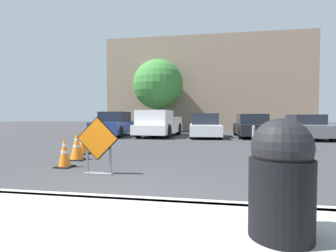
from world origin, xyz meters
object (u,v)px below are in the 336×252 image
object	(u,v)px
parked_car_nearest	(115,125)
trash_bin	(281,178)
bollard_nearest	(254,137)
traffic_cone_nearest	(64,153)
parked_car_second	(205,126)
road_closed_sign	(98,144)
traffic_cone_second	(77,146)
pickup_truck	(158,125)
parked_car_fourth	(305,127)
traffic_cone_third	(83,143)
parked_car_third	(252,126)
bollard_second	(302,137)

from	to	relation	value
parked_car_nearest	trash_bin	bearing A→B (deg)	115.00
trash_bin	bollard_nearest	distance (m)	7.65
traffic_cone_nearest	parked_car_second	bearing A→B (deg)	73.03
road_closed_sign	bollard_nearest	world-z (taller)	road_closed_sign
road_closed_sign	traffic_cone_second	size ratio (longest dim) A/B	1.57
parked_car_nearest	pickup_truck	distance (m)	2.82
traffic_cone_second	pickup_truck	bearing A→B (deg)	86.59
parked_car_second	trash_bin	bearing A→B (deg)	90.79
traffic_cone_nearest	parked_car_second	size ratio (longest dim) A/B	0.16
parked_car_second	parked_car_fourth	xyz separation A→B (m)	(5.68, -0.29, -0.01)
bollard_nearest	traffic_cone_second	bearing A→B (deg)	-149.83
traffic_cone_third	parked_car_fourth	bearing A→B (deg)	39.49
traffic_cone_third	pickup_truck	bearing A→B (deg)	83.18
road_closed_sign	traffic_cone_second	distance (m)	2.20
parked_car_third	parked_car_fourth	size ratio (longest dim) A/B	0.98
traffic_cone_third	pickup_truck	xyz separation A→B (m)	(0.95, 7.92, 0.36)
parked_car_fourth	bollard_nearest	world-z (taller)	parked_car_fourth
parked_car_second	trash_bin	distance (m)	13.73
pickup_truck	parked_car_fourth	size ratio (longest dim) A/B	1.14
road_closed_sign	parked_car_second	distance (m)	11.07
road_closed_sign	traffic_cone_third	bearing A→B (deg)	123.20
road_closed_sign	trash_bin	world-z (taller)	road_closed_sign
trash_bin	bollard_second	bearing A→B (deg)	71.27
traffic_cone_second	bollard_second	bearing A→B (deg)	23.88
traffic_cone_nearest	parked_car_third	bearing A→B (deg)	60.53
traffic_cone_second	trash_bin	world-z (taller)	trash_bin
road_closed_sign	parked_car_fourth	world-z (taller)	parked_car_fourth
parked_car_third	bollard_nearest	world-z (taller)	parked_car_third
parked_car_nearest	road_closed_sign	bearing A→B (deg)	107.38
parked_car_nearest	pickup_truck	size ratio (longest dim) A/B	0.82
road_closed_sign	pickup_truck	world-z (taller)	pickup_truck
traffic_cone_second	bollard_nearest	size ratio (longest dim) A/B	0.87
parked_car_nearest	parked_car_second	bearing A→B (deg)	-178.32
parked_car_nearest	parked_car_fourth	world-z (taller)	parked_car_nearest
trash_bin	parked_car_second	bearing A→B (deg)	94.57
trash_bin	bollard_second	size ratio (longest dim) A/B	1.14
parked_car_fourth	parked_car_second	bearing A→B (deg)	-3.73
traffic_cone_third	parked_car_fourth	distance (m)	12.30
road_closed_sign	parked_car_nearest	bearing A→B (deg)	109.32
parked_car_nearest	parked_car_third	xyz separation A→B (m)	(8.52, 0.65, -0.06)
road_closed_sign	traffic_cone_nearest	bearing A→B (deg)	152.62
parked_car_fourth	bollard_nearest	bearing A→B (deg)	56.65
traffic_cone_second	parked_car_nearest	world-z (taller)	parked_car_nearest
pickup_truck	parked_car_second	distance (m)	2.87
bollard_nearest	parked_car_third	bearing A→B (deg)	82.34
parked_car_nearest	trash_bin	world-z (taller)	parked_car_nearest
traffic_cone_third	traffic_cone_nearest	bearing A→B (deg)	-73.00
road_closed_sign	bollard_second	world-z (taller)	road_closed_sign
bollard_second	traffic_cone_nearest	bearing A→B (deg)	-148.32
traffic_cone_nearest	parked_car_third	world-z (taller)	parked_car_third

